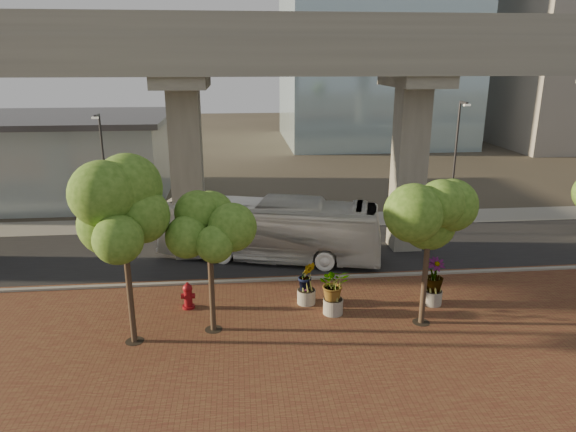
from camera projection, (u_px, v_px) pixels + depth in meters
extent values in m
plane|color=#373228|center=(304.00, 264.00, 27.04)|extent=(160.00, 160.00, 0.00)
cube|color=brown|center=(331.00, 344.00, 19.42)|extent=(70.00, 13.00, 0.06)
cube|color=black|center=(300.00, 251.00, 28.94)|extent=(90.00, 8.00, 0.04)
cube|color=gray|center=(310.00, 279.00, 25.12)|extent=(70.00, 0.25, 0.16)
cube|color=gray|center=(290.00, 221.00, 34.17)|extent=(90.00, 3.00, 0.06)
cube|color=gray|center=(305.00, 56.00, 24.35)|extent=(72.00, 2.40, 1.80)
cube|color=gray|center=(297.00, 57.00, 27.39)|extent=(72.00, 2.40, 1.80)
cube|color=gray|center=(309.00, 23.00, 22.89)|extent=(72.00, 0.12, 1.00)
cube|color=gray|center=(295.00, 30.00, 28.03)|extent=(72.00, 0.12, 1.00)
cube|color=#A8B9C0|center=(21.00, 159.00, 39.52)|extent=(22.00, 12.00, 6.00)
cube|color=#47474C|center=(15.00, 118.00, 38.61)|extent=(23.00, 13.00, 0.40)
imported|color=silver|center=(270.00, 230.00, 27.37)|extent=(12.15, 5.87, 3.30)
cylinder|color=maroon|center=(189.00, 306.00, 22.20)|extent=(0.53, 0.53, 0.12)
cylinder|color=maroon|center=(188.00, 297.00, 22.07)|extent=(0.35, 0.35, 0.85)
sphere|color=maroon|center=(188.00, 288.00, 21.94)|extent=(0.41, 0.41, 0.41)
cylinder|color=maroon|center=(187.00, 284.00, 21.89)|extent=(0.12, 0.12, 0.15)
cylinder|color=maroon|center=(188.00, 296.00, 22.05)|extent=(0.59, 0.24, 0.24)
cylinder|color=gray|center=(333.00, 306.00, 21.65)|extent=(0.84, 0.84, 0.65)
imported|color=#325817|center=(334.00, 284.00, 21.35)|extent=(1.87, 1.87, 1.40)
cylinder|color=#AEA99E|center=(432.00, 297.00, 22.49)|extent=(0.81, 0.81, 0.63)
imported|color=#325817|center=(434.00, 275.00, 22.18)|extent=(1.99, 1.99, 1.49)
cylinder|color=gray|center=(306.00, 296.00, 22.56)|extent=(0.81, 0.81, 0.63)
imported|color=#325817|center=(307.00, 276.00, 22.27)|extent=(1.79, 1.79, 1.34)
cylinder|color=#453327|center=(130.00, 294.00, 19.00)|extent=(0.22, 0.22, 3.93)
cylinder|color=black|center=(135.00, 341.00, 19.58)|extent=(0.70, 0.70, 0.01)
cylinder|color=#453327|center=(212.00, 293.00, 19.96)|extent=(0.22, 0.22, 3.21)
cylinder|color=black|center=(214.00, 329.00, 20.43)|extent=(0.70, 0.70, 0.01)
cylinder|color=#453327|center=(424.00, 283.00, 20.46)|extent=(0.22, 0.22, 3.54)
cylinder|color=black|center=(421.00, 322.00, 20.97)|extent=(0.70, 0.70, 0.01)
cylinder|color=#28292D|center=(105.00, 175.00, 31.20)|extent=(0.13, 0.13, 7.21)
cube|color=#28292D|center=(97.00, 115.00, 29.71)|extent=(0.14, 0.90, 0.14)
cube|color=silver|center=(95.00, 118.00, 29.31)|extent=(0.36, 0.18, 0.11)
cylinder|color=#2A2A2E|center=(454.00, 164.00, 32.74)|extent=(0.14, 0.14, 7.80)
cube|color=#2A2A2E|center=(464.00, 103.00, 31.14)|extent=(0.15, 0.97, 0.15)
cube|color=silver|center=(467.00, 105.00, 30.70)|extent=(0.39, 0.19, 0.12)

